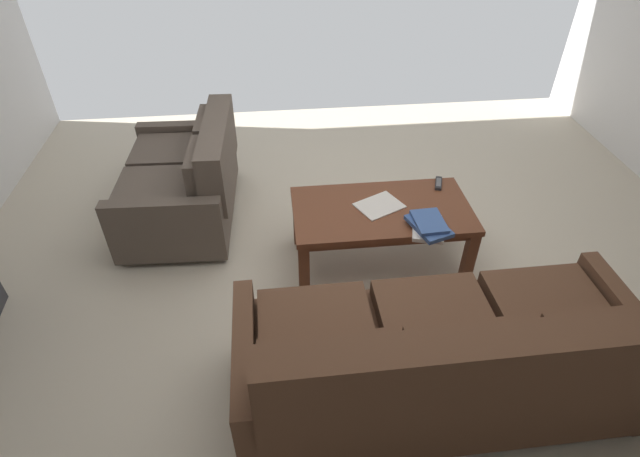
{
  "coord_description": "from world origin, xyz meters",
  "views": [
    {
      "loc": [
        0.5,
        2.49,
        2.44
      ],
      "look_at": [
        0.27,
        0.33,
        0.71
      ],
      "focal_mm": 27.66,
      "sensor_mm": 36.0,
      "label": 1
    }
  ],
  "objects_px": {
    "sofa_main": "(443,361)",
    "loose_magazine": "(379,206)",
    "coffee_table": "(381,216)",
    "loveseat_near": "(186,180)",
    "book_stack": "(428,226)",
    "tv_remote": "(438,183)"
  },
  "relations": [
    {
      "from": "loose_magazine",
      "to": "book_stack",
      "type": "bearing_deg",
      "value": -165.39
    },
    {
      "from": "loose_magazine",
      "to": "loveseat_near",
      "type": "bearing_deg",
      "value": 37.64
    },
    {
      "from": "sofa_main",
      "to": "book_stack",
      "type": "distance_m",
      "value": 0.93
    },
    {
      "from": "tv_remote",
      "to": "loose_magazine",
      "type": "bearing_deg",
      "value": 24.21
    },
    {
      "from": "coffee_table",
      "to": "loose_magazine",
      "type": "relative_size",
      "value": 4.1
    },
    {
      "from": "sofa_main",
      "to": "coffee_table",
      "type": "xyz_separation_m",
      "value": [
        0.08,
        -1.17,
        0.04
      ]
    },
    {
      "from": "sofa_main",
      "to": "loose_magazine",
      "type": "xyz_separation_m",
      "value": [
        0.09,
        -1.2,
        0.11
      ]
    },
    {
      "from": "loveseat_near",
      "to": "tv_remote",
      "type": "relative_size",
      "value": 7.7
    },
    {
      "from": "loveseat_near",
      "to": "book_stack",
      "type": "relative_size",
      "value": 3.79
    },
    {
      "from": "sofa_main",
      "to": "loveseat_near",
      "type": "relative_size",
      "value": 1.63
    },
    {
      "from": "book_stack",
      "to": "tv_remote",
      "type": "relative_size",
      "value": 2.03
    },
    {
      "from": "book_stack",
      "to": "tv_remote",
      "type": "distance_m",
      "value": 0.55
    },
    {
      "from": "book_stack",
      "to": "loose_magazine",
      "type": "bearing_deg",
      "value": -49.05
    },
    {
      "from": "sofa_main",
      "to": "tv_remote",
      "type": "distance_m",
      "value": 1.47
    },
    {
      "from": "tv_remote",
      "to": "loose_magazine",
      "type": "relative_size",
      "value": 0.56
    },
    {
      "from": "sofa_main",
      "to": "coffee_table",
      "type": "height_order",
      "value": "sofa_main"
    },
    {
      "from": "sofa_main",
      "to": "loose_magazine",
      "type": "distance_m",
      "value": 1.21
    },
    {
      "from": "loveseat_near",
      "to": "book_stack",
      "type": "distance_m",
      "value": 1.91
    },
    {
      "from": "loveseat_near",
      "to": "coffee_table",
      "type": "height_order",
      "value": "loveseat_near"
    },
    {
      "from": "book_stack",
      "to": "tv_remote",
      "type": "bearing_deg",
      "value": -113.7
    },
    {
      "from": "sofa_main",
      "to": "tv_remote",
      "type": "relative_size",
      "value": 12.56
    },
    {
      "from": "loveseat_near",
      "to": "loose_magazine",
      "type": "bearing_deg",
      "value": 153.99
    }
  ]
}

